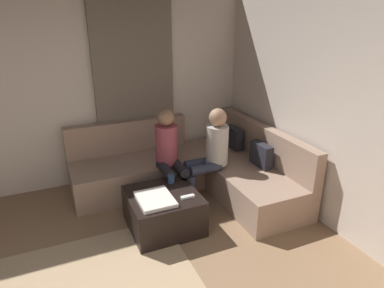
# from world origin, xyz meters

# --- Properties ---
(wall_left) EXTENTS (0.12, 6.00, 2.70)m
(wall_left) POSITION_xyz_m (-2.94, 0.00, 1.35)
(wall_left) COLOR beige
(wall_left) RESTS_ON ground_plane
(curtain_panel) EXTENTS (0.06, 1.10, 2.50)m
(curtain_panel) POSITION_xyz_m (-2.84, 1.30, 1.25)
(curtain_panel) COLOR #726659
(curtain_panel) RESTS_ON ground_plane
(sectional_couch) EXTENTS (2.10, 2.55, 0.87)m
(sectional_couch) POSITION_xyz_m (-2.08, 1.88, 0.28)
(sectional_couch) COLOR #9E7F6B
(sectional_couch) RESTS_ON ground_plane
(ottoman) EXTENTS (0.76, 0.76, 0.42)m
(ottoman) POSITION_xyz_m (-1.38, 1.17, 0.21)
(ottoman) COLOR black
(ottoman) RESTS_ON ground_plane
(folded_blanket) EXTENTS (0.44, 0.36, 0.04)m
(folded_blanket) POSITION_xyz_m (-1.28, 1.05, 0.44)
(folded_blanket) COLOR white
(folded_blanket) RESTS_ON ottoman
(coffee_mug) EXTENTS (0.08, 0.08, 0.10)m
(coffee_mug) POSITION_xyz_m (-1.60, 1.35, 0.47)
(coffee_mug) COLOR #334C72
(coffee_mug) RESTS_ON ottoman
(game_remote) EXTENTS (0.05, 0.15, 0.02)m
(game_remote) POSITION_xyz_m (-1.20, 1.39, 0.43)
(game_remote) COLOR white
(game_remote) RESTS_ON ottoman
(person_on_couch_back) EXTENTS (0.30, 0.60, 1.20)m
(person_on_couch_back) POSITION_xyz_m (-1.76, 1.93, 0.66)
(person_on_couch_back) COLOR #2D3347
(person_on_couch_back) RESTS_ON ground_plane
(person_on_couch_side) EXTENTS (0.60, 0.30, 1.20)m
(person_on_couch_side) POSITION_xyz_m (-1.93, 1.46, 0.66)
(person_on_couch_side) COLOR black
(person_on_couch_side) RESTS_ON ground_plane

